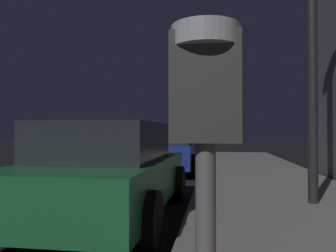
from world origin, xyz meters
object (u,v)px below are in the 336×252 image
(car_green, at_px, (109,171))
(car_silver, at_px, (192,140))
(parking_meter, at_px, (205,154))
(car_yellow_cab, at_px, (184,144))
(car_blue, at_px, (167,149))

(car_green, xyz_separation_m, car_silver, (-0.00, 17.99, -0.01))
(parking_meter, distance_m, car_yellow_cab, 15.78)
(car_blue, relative_size, car_silver, 1.06)
(car_yellow_cab, bearing_deg, car_silver, 90.01)
(car_blue, distance_m, car_silver, 11.89)
(car_yellow_cab, bearing_deg, car_blue, -90.00)
(car_green, height_order, car_silver, same)
(car_yellow_cab, bearing_deg, parking_meter, -84.38)
(car_silver, bearing_deg, car_blue, -90.00)
(parking_meter, bearing_deg, car_yellow_cab, 95.62)
(parking_meter, distance_m, car_silver, 21.97)
(parking_meter, xyz_separation_m, car_silver, (-1.54, 21.91, -0.54))
(car_green, bearing_deg, parking_meter, -68.53)
(car_green, relative_size, car_silver, 0.99)
(parking_meter, distance_m, car_blue, 10.15)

